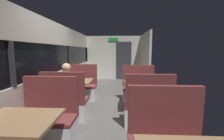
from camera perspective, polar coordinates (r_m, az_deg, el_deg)
ground_plane at (r=4.00m, az=-1.82°, el=-15.25°), size 3.30×9.20×0.02m
carriage_window_panel_left at (r=4.10m, az=-22.58°, el=0.89°), size 0.09×8.48×2.30m
carriage_end_bulkhead at (r=7.89m, az=0.98°, el=4.64°), size 2.90×0.11×2.30m
carriage_aisle_panel_right at (r=6.79m, az=12.52°, el=4.09°), size 0.08×2.40×2.30m
dining_table_near_window at (r=2.18m, az=-32.57°, el=-18.16°), size 0.90×0.70×0.74m
bench_near_window_facing_entry at (r=2.85m, az=-23.58°, el=-18.32°), size 0.95×0.50×1.10m
dining_table_mid_window at (r=4.12m, az=-14.25°, el=-5.33°), size 0.90×0.70×0.74m
bench_mid_window_facing_end at (r=3.57m, az=-17.41°, el=-12.68°), size 0.95×0.50×1.10m
bench_mid_window_facing_entry at (r=4.85m, az=-11.71°, el=-7.10°), size 0.95×0.50×1.10m
dining_table_rear_aisle at (r=3.80m, az=11.77°, el=-6.36°), size 0.90×0.70×0.74m
bench_rear_aisle_facing_end at (r=3.24m, az=13.60°, el=-14.71°), size 0.95×0.50×1.10m
bench_rear_aisle_facing_entry at (r=4.54m, az=10.27°, el=-8.05°), size 0.95×0.50×1.10m
seated_passenger at (r=3.57m, az=-17.15°, el=-9.14°), size 0.47×0.55×1.26m
coffee_cup_primary at (r=3.80m, az=9.10°, el=-4.03°), size 0.07×0.07×0.09m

